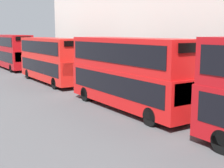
{
  "coord_description": "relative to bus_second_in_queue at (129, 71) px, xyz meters",
  "views": [
    {
      "loc": [
        -9.67,
        1.49,
        4.81
      ],
      "look_at": [
        0.48,
        17.13,
        1.69
      ],
      "focal_mm": 50.0,
      "sensor_mm": 36.0,
      "label": 1
    }
  ],
  "objects": [
    {
      "name": "bus_second_in_queue",
      "position": [
        0.0,
        0.0,
        0.0
      ],
      "size": [
        2.59,
        10.28,
        4.46
      ],
      "color": "red",
      "rests_on": "ground"
    },
    {
      "name": "bus_trailing",
      "position": [
        0.0,
        26.21,
        -0.0
      ],
      "size": [
        2.59,
        10.82,
        4.44
      ],
      "color": "#A80F14",
      "rests_on": "ground"
    },
    {
      "name": "bus_third_in_queue",
      "position": [
        0.0,
        12.62,
        -0.11
      ],
      "size": [
        2.59,
        10.31,
        4.25
      ],
      "color": "red",
      "rests_on": "ground"
    }
  ]
}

